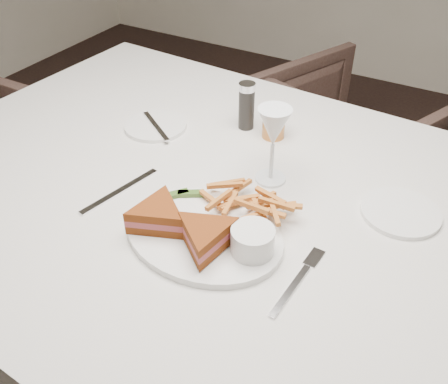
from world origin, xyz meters
TOP-DOWN VIEW (x-y plane):
  - table at (-0.13, 0.11)m, footprint 1.67×1.17m
  - chair_far at (-0.15, 1.10)m, footprint 0.84×0.82m
  - table_setting at (-0.12, 0.07)m, footprint 0.80×0.64m

SIDE VIEW (x-z plane):
  - chair_far at x=-0.15m, z-range 0.00..0.67m
  - table at x=-0.13m, z-range 0.00..0.75m
  - table_setting at x=-0.12m, z-range 0.70..0.88m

